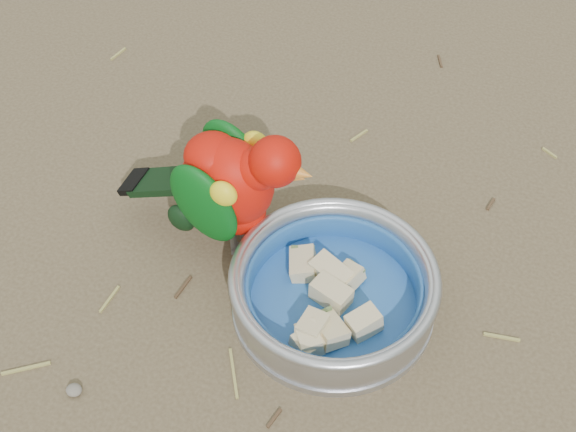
% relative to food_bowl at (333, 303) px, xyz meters
% --- Properties ---
extents(ground, '(60.00, 60.00, 0.00)m').
position_rel_food_bowl_xyz_m(ground, '(-0.06, 0.06, -0.01)').
color(ground, brown).
extents(food_bowl, '(0.23, 0.23, 0.02)m').
position_rel_food_bowl_xyz_m(food_bowl, '(0.00, 0.00, 0.00)').
color(food_bowl, '#B2B2BA').
rests_on(food_bowl, ground).
extents(bowl_wall, '(0.23, 0.23, 0.04)m').
position_rel_food_bowl_xyz_m(bowl_wall, '(0.00, 0.00, 0.03)').
color(bowl_wall, '#B2B2BA').
rests_on(bowl_wall, food_bowl).
extents(fruit_wedges, '(0.14, 0.14, 0.03)m').
position_rel_food_bowl_xyz_m(fruit_wedges, '(0.00, -0.00, 0.02)').
color(fruit_wedges, beige).
rests_on(fruit_wedges, food_bowl).
extents(lory_parrot, '(0.22, 0.12, 0.18)m').
position_rel_food_bowl_xyz_m(lory_parrot, '(-0.14, 0.05, 0.08)').
color(lory_parrot, '#C01005').
rests_on(lory_parrot, ground).
extents(ground_debris, '(0.90, 0.80, 0.01)m').
position_rel_food_bowl_xyz_m(ground_debris, '(-0.08, 0.12, -0.01)').
color(ground_debris, '#9C934C').
rests_on(ground_debris, ground).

